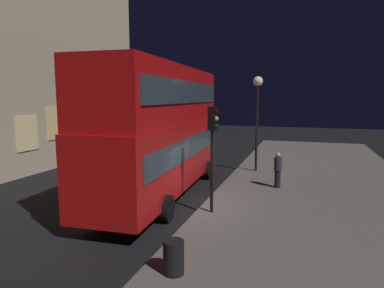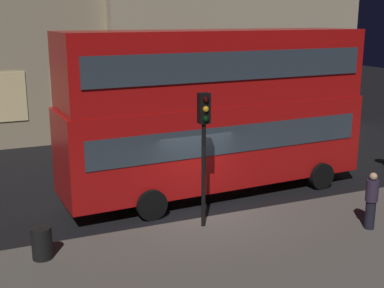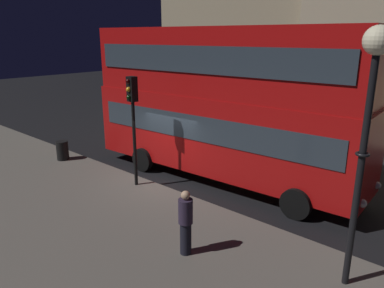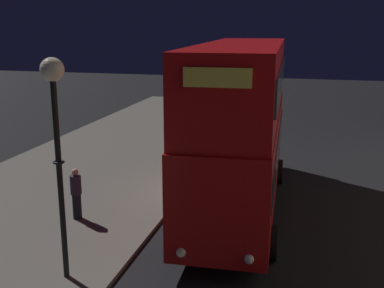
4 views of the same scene
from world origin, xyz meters
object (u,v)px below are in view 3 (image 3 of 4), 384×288
object	(u,v)px
street_lamp	(371,96)
double_decker_bus	(222,99)
traffic_light_near_kerb	(133,109)
pedestrian	(186,222)
litter_bin	(62,150)

from	to	relation	value
street_lamp	double_decker_bus	bearing A→B (deg)	150.70
traffic_light_near_kerb	pedestrian	xyz separation A→B (m)	(4.34, -2.05, -1.96)
traffic_light_near_kerb	pedestrian	world-z (taller)	traffic_light_near_kerb
street_lamp	traffic_light_near_kerb	bearing A→B (deg)	175.78
pedestrian	litter_bin	distance (m)	9.12
double_decker_bus	street_lamp	xyz separation A→B (m)	(6.01, -3.37, 1.14)
traffic_light_near_kerb	pedestrian	bearing A→B (deg)	-21.61
street_lamp	pedestrian	bearing A→B (deg)	-156.58
double_decker_bus	pedestrian	bearing A→B (deg)	-64.75
double_decker_bus	litter_bin	world-z (taller)	double_decker_bus
street_lamp	litter_bin	distance (m)	12.90
traffic_light_near_kerb	litter_bin	world-z (taller)	traffic_light_near_kerb
street_lamp	pedestrian	xyz separation A→B (m)	(-3.41, -1.48, -3.28)
traffic_light_near_kerb	street_lamp	xyz separation A→B (m)	(7.75, -0.57, 1.32)
double_decker_bus	traffic_light_near_kerb	size ratio (longest dim) A/B	2.79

